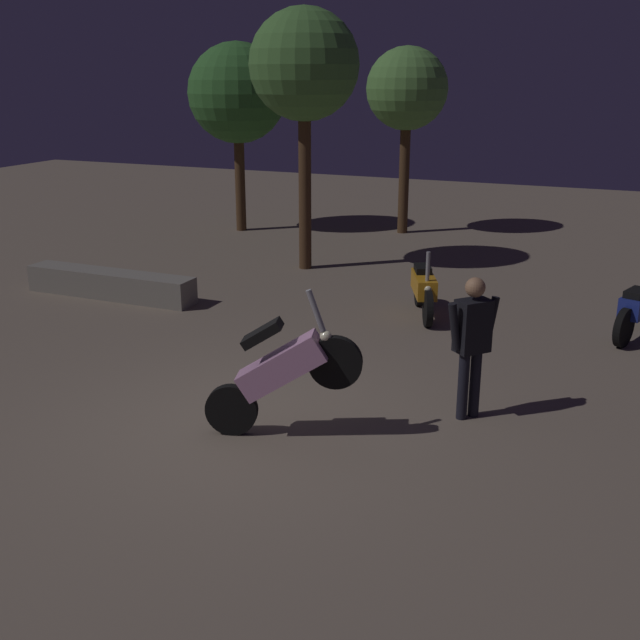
% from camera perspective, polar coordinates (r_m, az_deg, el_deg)
% --- Properties ---
extents(ground_plane, '(40.00, 40.00, 0.00)m').
position_cam_1_polar(ground_plane, '(8.60, -5.85, -7.64)').
color(ground_plane, '#756656').
extents(motorcycle_pink_foreground, '(1.62, 0.57, 1.63)m').
position_cam_1_polar(motorcycle_pink_foreground, '(7.99, -2.84, -3.78)').
color(motorcycle_pink_foreground, black).
rests_on(motorcycle_pink_foreground, ground_plane).
extents(motorcycle_blue_parked_left, '(0.63, 1.60, 1.11)m').
position_cam_1_polar(motorcycle_blue_parked_left, '(12.01, 22.54, 0.80)').
color(motorcycle_blue_parked_left, black).
rests_on(motorcycle_blue_parked_left, ground_plane).
extents(motorcycle_orange_parked_right, '(0.74, 1.57, 1.11)m').
position_cam_1_polar(motorcycle_orange_parked_right, '(12.21, 7.66, 2.31)').
color(motorcycle_orange_parked_right, black).
rests_on(motorcycle_orange_parked_right, ground_plane).
extents(person_rider_beside, '(0.50, 0.56, 1.62)m').
position_cam_1_polar(person_rider_beside, '(8.52, 11.17, -1.18)').
color(person_rider_beside, black).
rests_on(person_rider_beside, ground_plane).
extents(tree_left_bg, '(1.85, 1.85, 4.23)m').
position_cam_1_polar(tree_left_bg, '(18.31, 6.44, 16.48)').
color(tree_left_bg, '#4C331E').
rests_on(tree_left_bg, ground_plane).
extents(tree_center_bg, '(2.02, 2.02, 4.81)m').
position_cam_1_polar(tree_center_bg, '(14.73, -1.17, 18.17)').
color(tree_center_bg, '#4C331E').
rests_on(tree_center_bg, ground_plane).
extents(tree_right_bg, '(2.28, 2.28, 4.34)m').
position_cam_1_polar(tree_right_bg, '(18.60, -6.13, 16.26)').
color(tree_right_bg, '#4C331E').
rests_on(tree_right_bg, ground_plane).
extents(planter_wall_low, '(3.14, 0.50, 0.45)m').
position_cam_1_polar(planter_wall_low, '(13.64, -15.22, 2.57)').
color(planter_wall_low, gray).
rests_on(planter_wall_low, ground_plane).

